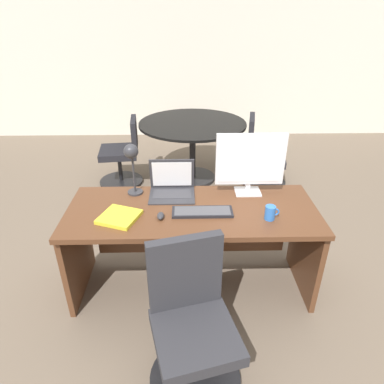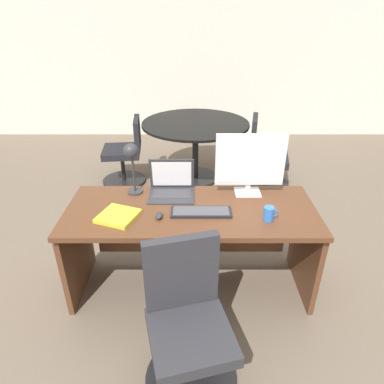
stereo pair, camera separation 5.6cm
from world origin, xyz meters
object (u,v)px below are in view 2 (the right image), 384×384
at_px(desk, 192,228).
at_px(book, 119,216).
at_px(desk_lamp, 133,158).
at_px(mouse, 160,215).
at_px(meeting_chair_far, 265,160).
at_px(office_chair, 189,331).
at_px(laptop, 173,183).
at_px(coffee_mug, 270,214).
at_px(monitor, 251,162).
at_px(meeting_table, 197,137).
at_px(keyboard, 202,212).
at_px(meeting_chair_near, 127,157).

height_order(desk, book, book).
relative_size(desk, desk_lamp, 4.36).
bearing_deg(book, desk_lamp, 79.57).
bearing_deg(mouse, meeting_chair_far, 59.89).
bearing_deg(office_chair, laptop, 97.59).
distance_m(desk_lamp, office_chair, 1.28).
height_order(desk_lamp, book, desk_lamp).
bearing_deg(desk_lamp, coffee_mug, -21.03).
xyz_separation_m(monitor, meeting_table, (-0.40, 1.77, -0.42)).
relative_size(mouse, meeting_chair_far, 0.10).
distance_m(monitor, coffee_mug, 0.46).
distance_m(mouse, meeting_table, 2.16).
bearing_deg(meeting_table, mouse, -97.31).
bearing_deg(meeting_chair_far, book, -125.99).
distance_m(desk, keyboard, 0.25).
xyz_separation_m(monitor, book, (-0.96, -0.36, -0.26)).
height_order(office_chair, meeting_chair_far, office_chair).
bearing_deg(monitor, office_chair, -114.66).
height_order(laptop, meeting_chair_far, laptop).
height_order(coffee_mug, meeting_chair_far, meeting_chair_far).
height_order(monitor, meeting_chair_far, monitor).
height_order(office_chair, meeting_table, office_chair).
xyz_separation_m(desk_lamp, coffee_mug, (0.98, -0.38, -0.26)).
bearing_deg(desk_lamp, monitor, 0.85).
distance_m(laptop, office_chair, 1.13).
height_order(monitor, office_chair, monitor).
distance_m(book, meeting_table, 2.21).
xyz_separation_m(keyboard, meeting_chair_far, (0.85, 1.91, -0.41)).
bearing_deg(office_chair, book, 127.34).
bearing_deg(keyboard, desk, 123.05).
bearing_deg(laptop, monitor, -1.67).
bearing_deg(keyboard, meeting_chair_near, 114.66).
xyz_separation_m(mouse, desk_lamp, (-0.22, 0.35, 0.29)).
distance_m(mouse, desk_lamp, 0.51).
xyz_separation_m(desk, meeting_chair_far, (0.92, 1.80, -0.19)).
height_order(laptop, keyboard, laptop).
relative_size(keyboard, meeting_chair_far, 0.49).
relative_size(keyboard, meeting_chair_near, 0.51).
bearing_deg(desk_lamp, keyboard, -29.32).
bearing_deg(monitor, laptop, 178.33).
height_order(desk, meeting_chair_far, meeting_chair_far).
distance_m(keyboard, meeting_table, 2.08).
distance_m(coffee_mug, office_chair, 0.93).
xyz_separation_m(desk, coffee_mug, (0.54, -0.20, 0.26)).
bearing_deg(laptop, desk, -54.11).
bearing_deg(office_chair, meeting_chair_near, 107.01).
relative_size(laptop, keyboard, 0.81).
height_order(laptop, coffee_mug, laptop).
height_order(office_chair, meeting_chair_near, office_chair).
xyz_separation_m(desk_lamp, office_chair, (0.43, -1.00, -0.68)).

